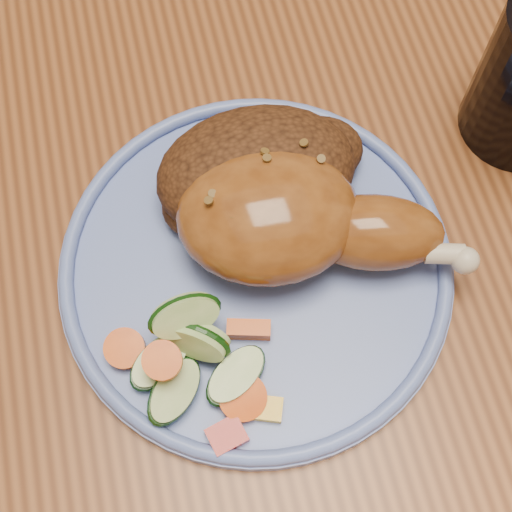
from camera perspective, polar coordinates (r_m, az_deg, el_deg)
ground at (r=1.25m, az=2.86°, el=-6.90°), size 4.00×4.00×0.00m
dining_table at (r=0.64m, az=5.62°, el=9.84°), size 0.90×1.40×0.75m
plate at (r=0.48m, az=-0.00°, el=-0.97°), size 0.27×0.27×0.01m
plate_rim at (r=0.47m, az=-0.00°, el=-0.47°), size 0.26×0.26×0.01m
chicken_leg at (r=0.46m, az=3.06°, el=2.93°), size 0.19×0.12×0.06m
rice_pilaf at (r=0.48m, az=0.33°, el=6.73°), size 0.15×0.10×0.06m
vegetable_pile at (r=0.44m, az=-5.14°, el=-8.33°), size 0.11×0.11×0.05m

